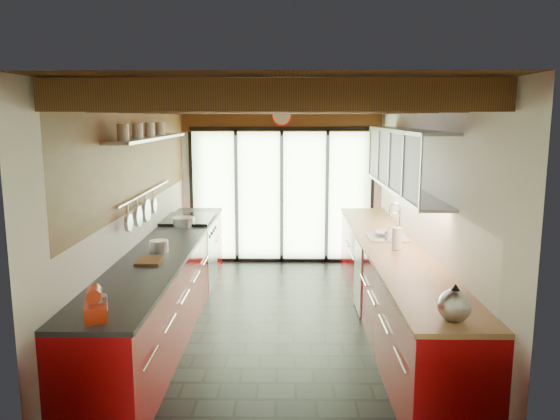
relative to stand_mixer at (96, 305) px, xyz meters
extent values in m
plane|color=black|center=(1.27, 2.24, -1.02)|extent=(5.50, 5.50, 0.00)
plane|color=silver|center=(1.27, 4.99, 0.28)|extent=(3.20, 0.00, 3.20)
plane|color=silver|center=(1.27, -0.51, 0.28)|extent=(3.20, 0.00, 3.20)
plane|color=silver|center=(-0.33, 2.24, 0.28)|extent=(0.00, 5.50, 5.50)
plane|color=silver|center=(2.87, 2.24, 0.28)|extent=(0.00, 5.50, 5.50)
plane|color=#472814|center=(1.27, 2.24, 1.58)|extent=(5.50, 5.50, 0.00)
cube|color=#593316|center=(1.27, -0.01, 1.46)|extent=(3.14, 0.14, 0.22)
cube|color=#593316|center=(1.27, 0.89, 1.46)|extent=(3.14, 0.14, 0.22)
cube|color=#593316|center=(1.27, 1.79, 1.46)|extent=(3.14, 0.14, 0.22)
cube|color=#593316|center=(1.27, 2.69, 1.46)|extent=(3.14, 0.14, 0.22)
cube|color=#593316|center=(1.27, 3.59, 1.46)|extent=(3.14, 0.14, 0.22)
cube|color=#593316|center=(1.27, 4.49, 1.46)|extent=(3.14, 0.14, 0.22)
cube|color=brown|center=(1.27, 4.95, 1.33)|extent=(3.14, 0.06, 0.50)
plane|color=brown|center=(-0.30, 2.44, 0.96)|extent=(0.00, 4.90, 4.90)
plane|color=#C6EAAD|center=(1.27, 4.98, 0.06)|extent=(2.90, 0.00, 2.90)
cube|color=black|center=(-0.18, 4.96, 0.06)|extent=(0.05, 0.04, 2.15)
cube|color=black|center=(2.72, 4.96, 0.06)|extent=(0.05, 0.04, 2.15)
cube|color=black|center=(1.27, 4.93, 0.06)|extent=(0.06, 0.05, 2.15)
cube|color=black|center=(1.27, 4.93, 1.13)|extent=(2.90, 0.05, 0.06)
cylinder|color=red|center=(1.27, 4.91, 1.33)|extent=(0.34, 0.04, 0.34)
cylinder|color=beige|center=(1.27, 4.89, 1.33)|extent=(0.28, 0.02, 0.28)
cube|color=#A2090C|center=(0.00, 2.24, -0.58)|extent=(0.65, 5.00, 0.88)
cube|color=black|center=(0.00, 2.24, -0.12)|extent=(0.68, 5.00, 0.04)
cube|color=silver|center=(0.00, 3.69, -0.58)|extent=(0.66, 0.90, 0.90)
cube|color=black|center=(0.00, 3.69, -0.09)|extent=(0.65, 0.90, 0.06)
cube|color=#A2090C|center=(2.55, 2.24, -0.58)|extent=(0.65, 5.00, 0.88)
cube|color=#A67A51|center=(2.55, 2.24, -0.12)|extent=(0.68, 5.00, 0.04)
cube|color=white|center=(2.22, 2.64, -0.58)|extent=(0.02, 0.60, 0.84)
cube|color=silver|center=(2.55, 2.64, -0.09)|extent=(0.45, 0.52, 0.02)
cylinder|color=silver|center=(2.69, 2.64, 0.08)|extent=(0.02, 0.02, 0.34)
torus|color=silver|center=(2.63, 2.64, 0.25)|extent=(0.14, 0.02, 0.14)
plane|color=silver|center=(2.53, 2.54, 0.83)|extent=(0.00, 3.00, 3.00)
cube|color=#9EA0A5|center=(2.70, 2.54, 0.50)|extent=(0.34, 3.00, 0.03)
cube|color=#9EA0A5|center=(2.70, 2.54, 1.17)|extent=(0.34, 3.00, 0.03)
cylinder|color=silver|center=(-0.27, 2.54, 0.45)|extent=(0.02, 2.20, 0.02)
cube|color=silver|center=(-0.18, 2.44, 1.08)|extent=(0.28, 2.60, 0.03)
cylinder|color=silver|center=(-0.23, 1.64, 0.27)|extent=(0.04, 0.18, 0.18)
cylinder|color=silver|center=(-0.23, 1.99, 0.27)|extent=(0.04, 0.22, 0.22)
cylinder|color=silver|center=(-0.23, 2.34, 0.27)|extent=(0.04, 0.26, 0.26)
cylinder|color=silver|center=(-0.23, 2.69, 0.27)|extent=(0.04, 0.18, 0.18)
cube|color=red|center=(0.00, -0.01, -0.04)|extent=(0.23, 0.30, 0.11)
cylinder|color=red|center=(0.00, -0.03, 0.09)|extent=(0.15, 0.20, 0.10)
cylinder|color=silver|center=(0.00, 0.04, 0.00)|extent=(0.17, 0.17, 0.11)
cylinder|color=silver|center=(0.00, 1.92, -0.03)|extent=(0.24, 0.24, 0.12)
cylinder|color=silver|center=(0.00, 3.33, -0.04)|extent=(0.31, 0.31, 0.11)
cube|color=brown|center=(0.00, 1.51, -0.08)|extent=(0.25, 0.34, 0.03)
sphere|color=silver|center=(2.54, -0.01, 0.02)|extent=(0.30, 0.30, 0.24)
cone|color=black|center=(2.54, -0.01, 0.15)|extent=(0.11, 0.11, 0.06)
cylinder|color=silver|center=(2.54, 0.12, 0.03)|extent=(0.05, 0.09, 0.05)
cylinder|color=white|center=(2.54, 2.05, 0.02)|extent=(0.14, 0.14, 0.24)
cylinder|color=silver|center=(2.54, 2.05, 0.17)|extent=(0.03, 0.03, 0.04)
imported|color=silver|center=(2.54, 2.51, -0.01)|extent=(0.09, 0.09, 0.16)
imported|color=silver|center=(2.54, 2.71, -0.07)|extent=(0.29, 0.29, 0.06)
camera|label=1|loc=(1.36, -3.69, 1.33)|focal=35.00mm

